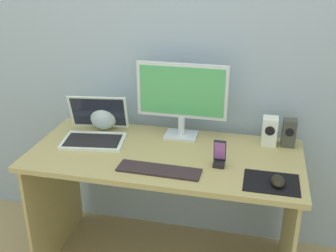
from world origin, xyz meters
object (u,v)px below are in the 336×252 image
object	(u,v)px
speaker_right	(289,133)
fishbowl	(104,116)
speaker_near_monitor	(270,131)
laptop	(95,131)
monitor	(182,96)
phone_in_dock	(219,157)
mouse	(278,181)
keyboard_external	(159,170)

from	to	relation	value
speaker_right	fishbowl	size ratio (longest dim) A/B	0.91
speaker_near_monitor	laptop	distance (m)	0.95
monitor	phone_in_dock	world-z (taller)	monitor
speaker_near_monitor	phone_in_dock	bearing A→B (deg)	-127.42
speaker_right	mouse	distance (m)	0.44
fishbowl	keyboard_external	world-z (taller)	fishbowl
keyboard_external	phone_in_dock	world-z (taller)	phone_in_dock
phone_in_dock	keyboard_external	bearing A→B (deg)	-156.41
keyboard_external	mouse	distance (m)	0.55
speaker_near_monitor	keyboard_external	distance (m)	0.66
phone_in_dock	fishbowl	bearing A→B (deg)	156.96
keyboard_external	fishbowl	bearing A→B (deg)	137.36
mouse	phone_in_dock	size ratio (longest dim) A/B	0.73
keyboard_external	mouse	world-z (taller)	mouse
speaker_near_monitor	phone_in_dock	world-z (taller)	speaker_near_monitor
speaker_right	laptop	world-z (taller)	laptop
keyboard_external	laptop	bearing A→B (deg)	149.19
mouse	phone_in_dock	bearing A→B (deg)	151.43
monitor	fishbowl	xyz separation A→B (m)	(-0.46, 0.01, -0.16)
speaker_near_monitor	mouse	bearing A→B (deg)	-84.25
monitor	speaker_right	distance (m)	0.61
laptop	mouse	size ratio (longest dim) A/B	3.72
speaker_right	laptop	bearing A→B (deg)	-171.73
monitor	phone_in_dock	xyz separation A→B (m)	(0.25, -0.29, -0.19)
keyboard_external	phone_in_dock	bearing A→B (deg)	24.91
speaker_right	keyboard_external	bearing A→B (deg)	-145.05
speaker_near_monitor	fishbowl	size ratio (longest dim) A/B	0.92
speaker_near_monitor	fishbowl	world-z (taller)	fishbowl
monitor	keyboard_external	size ratio (longest dim) A/B	1.24
speaker_near_monitor	monitor	bearing A→B (deg)	-178.76
monitor	phone_in_dock	distance (m)	0.43
laptop	fishbowl	size ratio (longest dim) A/B	2.24
laptop	phone_in_dock	world-z (taller)	laptop
keyboard_external	phone_in_dock	xyz separation A→B (m)	(0.27, 0.12, 0.04)
keyboard_external	phone_in_dock	size ratio (longest dim) A/B	2.92
laptop	mouse	xyz separation A→B (m)	(0.98, -0.28, -0.03)
speaker_right	fishbowl	world-z (taller)	fishbowl
monitor	keyboard_external	bearing A→B (deg)	-93.43
speaker_right	monitor	bearing A→B (deg)	-178.97
speaker_near_monitor	keyboard_external	size ratio (longest dim) A/B	0.38
speaker_near_monitor	phone_in_dock	xyz separation A→B (m)	(-0.23, -0.30, -0.03)
monitor	mouse	xyz separation A→B (m)	(0.52, -0.42, -0.22)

